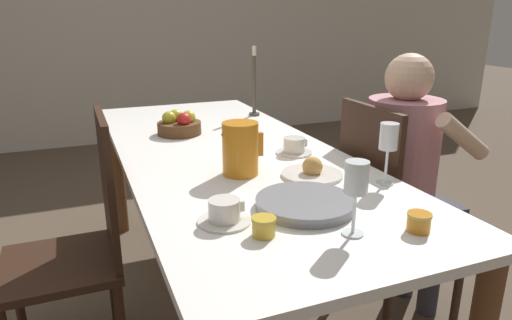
% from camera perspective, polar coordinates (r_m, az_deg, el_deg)
% --- Properties ---
extents(ground_plane, '(20.00, 20.00, 0.00)m').
position_cam_1_polar(ground_plane, '(2.25, -3.24, -17.95)').
color(ground_plane, brown).
extents(wall_back, '(10.00, 0.06, 2.60)m').
position_cam_1_polar(wall_back, '(5.02, -16.16, 16.90)').
color(wall_back, beige).
rests_on(wall_back, ground_plane).
extents(dining_table, '(0.86, 2.16, 0.78)m').
position_cam_1_polar(dining_table, '(1.94, -3.59, -1.40)').
color(dining_table, white).
rests_on(dining_table, ground_plane).
extents(chair_person_side, '(0.42, 0.42, 0.98)m').
position_cam_1_polar(chair_person_side, '(2.03, 16.01, -6.49)').
color(chair_person_side, '#331E14').
rests_on(chair_person_side, ground_plane).
extents(chair_opposite, '(0.42, 0.42, 0.98)m').
position_cam_1_polar(chair_opposite, '(1.85, -21.07, -9.52)').
color(chair_opposite, '#331E14').
rests_on(chair_opposite, ground_plane).
extents(person_seated, '(0.39, 0.41, 1.17)m').
position_cam_1_polar(person_seated, '(2.03, 18.34, -1.04)').
color(person_seated, '#33333D').
rests_on(person_seated, ground_plane).
extents(red_pitcher, '(0.15, 0.13, 0.19)m').
position_cam_1_polar(red_pitcher, '(1.59, -1.98, 1.47)').
color(red_pitcher, orange).
rests_on(red_pitcher, dining_table).
extents(wine_glass_water, '(0.06, 0.06, 0.21)m').
position_cam_1_polar(wine_glass_water, '(1.54, 16.25, 2.48)').
color(wine_glass_water, white).
rests_on(wine_glass_water, dining_table).
extents(wine_glass_juice, '(0.06, 0.06, 0.20)m').
position_cam_1_polar(wine_glass_juice, '(1.16, 12.42, -2.70)').
color(wine_glass_juice, white).
rests_on(wine_glass_juice, dining_table).
extents(teacup_near_person, '(0.15, 0.15, 0.07)m').
position_cam_1_polar(teacup_near_person, '(1.24, -3.97, -6.59)').
color(teacup_near_person, silver).
rests_on(teacup_near_person, dining_table).
extents(teacup_across, '(0.15, 0.15, 0.07)m').
position_cam_1_polar(teacup_across, '(1.85, 4.80, 1.66)').
color(teacup_across, silver).
rests_on(teacup_across, dining_table).
extents(serving_tray, '(0.29, 0.29, 0.03)m').
position_cam_1_polar(serving_tray, '(1.34, 6.17, -5.41)').
color(serving_tray, gray).
rests_on(serving_tray, dining_table).
extents(bread_plate, '(0.21, 0.21, 0.07)m').
position_cam_1_polar(bread_plate, '(1.60, 7.05, -1.42)').
color(bread_plate, silver).
rests_on(bread_plate, dining_table).
extents(jam_jar_amber, '(0.06, 0.06, 0.05)m').
position_cam_1_polar(jam_jar_amber, '(1.26, 19.70, -7.20)').
color(jam_jar_amber, '#C67A1E').
rests_on(jam_jar_amber, dining_table).
extents(jam_jar_red, '(0.06, 0.06, 0.05)m').
position_cam_1_polar(jam_jar_red, '(1.17, 0.98, -8.18)').
color(jam_jar_red, gold).
rests_on(jam_jar_red, dining_table).
extents(fruit_bowl, '(0.20, 0.20, 0.11)m').
position_cam_1_polar(fruit_bowl, '(2.18, -9.56, 4.36)').
color(fruit_bowl, brown).
rests_on(fruit_bowl, dining_table).
extents(candlestick_tall, '(0.06, 0.06, 0.38)m').
position_cam_1_polar(candlestick_tall, '(2.54, -0.23, 8.96)').
color(candlestick_tall, '#4C4238').
rests_on(candlestick_tall, dining_table).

